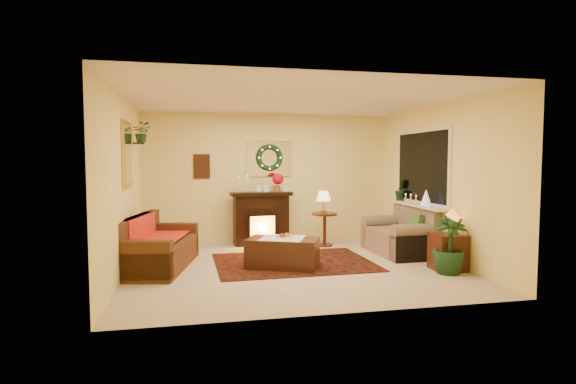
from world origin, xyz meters
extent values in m
plane|color=beige|center=(0.00, 0.00, 0.00)|extent=(5.00, 5.00, 0.00)
plane|color=white|center=(0.00, 0.00, 2.60)|extent=(5.00, 5.00, 0.00)
plane|color=#EFD88C|center=(0.00, 2.25, 1.30)|extent=(5.00, 5.00, 0.00)
plane|color=#EFD88C|center=(0.00, -2.25, 1.30)|extent=(5.00, 5.00, 0.00)
plane|color=#EFD88C|center=(-2.50, 0.00, 1.30)|extent=(4.50, 4.50, 0.00)
plane|color=#EFD88C|center=(2.50, 0.00, 1.30)|extent=(4.50, 4.50, 0.00)
cube|color=#480B0C|center=(0.07, 0.25, 0.01)|extent=(2.56, 1.94, 0.01)
cube|color=brown|center=(-2.04, 0.33, 0.43)|extent=(1.20, 2.02, 0.81)
cube|color=red|center=(-2.07, 0.50, 0.46)|extent=(0.75, 1.22, 0.02)
cube|color=black|center=(-0.21, 1.94, 0.55)|extent=(1.08, 0.42, 0.97)
sphere|color=red|center=(0.12, 1.88, 1.30)|extent=(0.22, 0.22, 0.22)
cylinder|color=white|center=(-0.65, 1.95, 1.26)|extent=(0.05, 0.05, 0.16)
cylinder|color=beige|center=(-0.49, 1.88, 1.26)|extent=(0.06, 0.06, 0.19)
cube|color=white|center=(0.00, 2.23, 1.70)|extent=(0.92, 0.02, 0.72)
torus|color=#194719|center=(0.00, 2.19, 1.72)|extent=(0.55, 0.11, 0.55)
cube|color=#381E11|center=(-1.35, 2.23, 1.55)|extent=(0.32, 0.03, 0.48)
cube|color=gold|center=(-2.48, 0.30, 1.75)|extent=(0.03, 0.84, 1.00)
imported|color=#194719|center=(-2.34, 1.05, 1.97)|extent=(0.33, 0.28, 0.36)
cube|color=tan|center=(2.06, 0.56, 0.42)|extent=(0.88, 1.47, 0.84)
cube|color=white|center=(2.48, 0.55, 1.55)|extent=(0.03, 1.86, 1.36)
cube|color=black|center=(2.47, 0.55, 1.55)|extent=(0.02, 1.70, 1.22)
cube|color=white|center=(2.38, 0.55, 0.87)|extent=(0.22, 1.86, 0.04)
cone|color=white|center=(2.34, 0.12, 1.04)|extent=(0.18, 0.18, 0.28)
imported|color=black|center=(2.42, 1.22, 1.08)|extent=(0.30, 0.24, 0.54)
cylinder|color=black|center=(0.98, 1.54, 0.33)|extent=(0.63, 0.63, 0.64)
cone|color=#FFCC97|center=(0.96, 1.55, 0.88)|extent=(0.28, 0.28, 0.44)
cube|color=black|center=(2.26, -0.71, 0.27)|extent=(0.46, 0.46, 0.55)
cone|color=gold|center=(2.29, -0.75, 0.74)|extent=(0.30, 0.30, 0.44)
cube|color=#552D1B|center=(-0.16, -0.03, 0.21)|extent=(1.23, 0.98, 0.45)
cylinder|color=white|center=(-0.13, -0.02, 0.45)|extent=(0.26, 0.26, 0.06)
imported|color=#1D4419|center=(2.15, -0.91, 0.45)|extent=(1.60, 1.60, 2.57)
camera|label=1|loc=(-1.49, -6.80, 1.66)|focal=28.00mm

